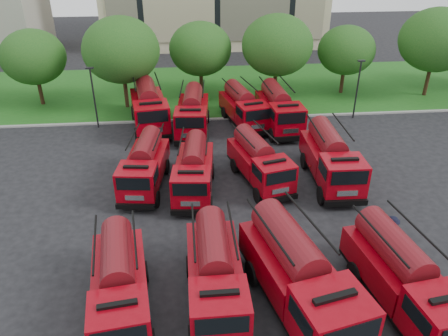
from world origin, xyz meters
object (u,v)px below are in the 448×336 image
object	(u,v)px
fire_truck_10	(243,107)
firefighter_5	(321,182)
fire_truck_9	(192,113)
firefighter_4	(223,264)
firefighter_0	(417,330)
fire_truck_8	(149,107)
fire_truck_11	(279,109)
firefighter_3	(387,247)
fire_truck_1	(215,274)
fire_truck_5	(194,170)
fire_truck_7	(331,158)
fire_truck_2	(299,276)
fire_truck_4	(145,165)
fire_truck_0	(120,285)
fire_truck_6	(259,161)
fire_truck_3	(405,278)

from	to	relation	value
fire_truck_10	firefighter_5	world-z (taller)	fire_truck_10
fire_truck_9	firefighter_4	bearing A→B (deg)	-81.91
fire_truck_10	firefighter_4	distance (m)	17.78
firefighter_0	fire_truck_8	bearing A→B (deg)	73.66
fire_truck_11	firefighter_3	bearing A→B (deg)	-84.38
fire_truck_1	firefighter_3	distance (m)	9.86
fire_truck_11	firefighter_0	bearing A→B (deg)	-89.51
fire_truck_10	firefighter_0	xyz separation A→B (m)	(4.37, -22.21, -1.55)
fire_truck_5	fire_truck_10	bearing A→B (deg)	72.02
fire_truck_11	fire_truck_5	bearing A→B (deg)	-131.64
firefighter_4	fire_truck_7	bearing A→B (deg)	-80.58
fire_truck_2	fire_truck_8	size ratio (longest dim) A/B	1.03
fire_truck_4	firefighter_4	world-z (taller)	fire_truck_4
fire_truck_1	fire_truck_4	xyz separation A→B (m)	(-3.69, 10.33, -0.05)
fire_truck_2	fire_truck_11	distance (m)	19.77
fire_truck_7	fire_truck_8	world-z (taller)	fire_truck_8
fire_truck_0	fire_truck_7	xyz separation A→B (m)	(12.32, 10.07, 0.15)
fire_truck_8	firefighter_5	distance (m)	15.59
firefighter_4	firefighter_5	xyz separation A→B (m)	(7.15, 7.37, 0.00)
firefighter_3	firefighter_5	bearing A→B (deg)	-75.08
fire_truck_8	fire_truck_2	bearing A→B (deg)	-78.43
fire_truck_7	fire_truck_8	xyz separation A→B (m)	(-12.16, 10.07, 0.09)
fire_truck_5	firefighter_5	world-z (taller)	fire_truck_5
fire_truck_6	fire_truck_3	bearing A→B (deg)	-83.02
fire_truck_8	fire_truck_10	xyz separation A→B (m)	(7.79, -0.20, -0.21)
fire_truck_11	firefighter_4	bearing A→B (deg)	-114.07
fire_truck_3	firefighter_4	world-z (taller)	fire_truck_3
fire_truck_6	firefighter_4	world-z (taller)	fire_truck_6
firefighter_3	firefighter_0	bearing A→B (deg)	80.75
fire_truck_2	fire_truck_3	xyz separation A→B (m)	(4.51, -0.40, -0.15)
fire_truck_9	firefighter_0	size ratio (longest dim) A/B	4.89
fire_truck_1	fire_truck_7	xyz separation A→B (m)	(8.24, 9.84, 0.11)
fire_truck_9	fire_truck_4	bearing A→B (deg)	-106.80
fire_truck_3	fire_truck_11	distance (m)	19.96
fire_truck_10	firefighter_4	bearing A→B (deg)	-113.10
firefighter_4	firefighter_5	bearing A→B (deg)	-79.15
fire_truck_7	fire_truck_9	xyz separation A→B (m)	(-8.64, 8.84, -0.05)
fire_truck_4	fire_truck_9	world-z (taller)	fire_truck_9
fire_truck_2	firefighter_4	bearing A→B (deg)	120.88
fire_truck_6	fire_truck_7	distance (m)	4.62
fire_truck_9	fire_truck_1	bearing A→B (deg)	-84.07
fire_truck_6	firefighter_5	world-z (taller)	fire_truck_6
firefighter_4	fire_truck_11	bearing A→B (deg)	-55.41
fire_truck_10	fire_truck_9	bearing A→B (deg)	-178.81
fire_truck_5	firefighter_4	bearing A→B (deg)	-75.00
fire_truck_5	fire_truck_3	bearing A→B (deg)	-45.13
fire_truck_6	firefighter_4	bearing A→B (deg)	-125.37
fire_truck_4	fire_truck_7	distance (m)	11.94
fire_truck_6	fire_truck_7	world-z (taller)	fire_truck_7
fire_truck_9	firefighter_3	xyz separation A→B (m)	(9.70, -15.81, -1.62)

